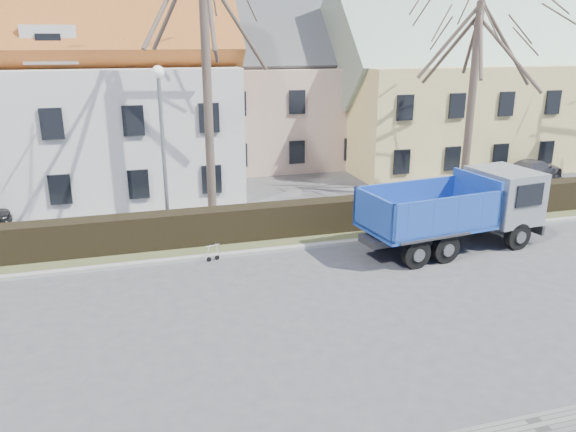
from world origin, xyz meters
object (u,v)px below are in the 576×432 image
object	(u,v)px
streetlight	(164,155)
parked_car_b	(533,170)
dump_truck	(447,212)
cart_frame	(207,253)

from	to	relation	value
streetlight	parked_car_b	bearing A→B (deg)	11.54
dump_truck	parked_car_b	world-z (taller)	dump_truck
dump_truck	streetlight	xyz separation A→B (m)	(-9.70, 3.91, 1.88)
streetlight	parked_car_b	distance (m)	20.61
parked_car_b	streetlight	bearing A→B (deg)	80.59
cart_frame	parked_car_b	world-z (taller)	parked_car_b
streetlight	parked_car_b	xyz separation A→B (m)	(20.01, 4.09, -2.73)
dump_truck	streetlight	distance (m)	10.62
dump_truck	cart_frame	xyz separation A→B (m)	(-8.61, 1.17, -1.10)
parked_car_b	cart_frame	bearing A→B (deg)	88.90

